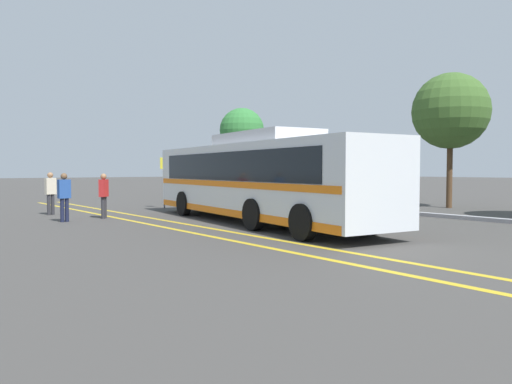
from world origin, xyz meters
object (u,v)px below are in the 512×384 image
object	(u,v)px
parked_car_1	(271,193)
tree_2	(242,131)
bus_stop_sign	(164,176)
pedestrian_1	(50,191)
parked_car_0	(211,189)
pedestrian_0	(64,194)
transit_bus	(256,178)
parked_car_2	(346,197)
pedestrian_2	(104,193)
tree_1	(451,111)

from	to	relation	value
parked_car_1	tree_2	size ratio (longest dim) A/B	0.63
bus_stop_sign	pedestrian_1	bearing A→B (deg)	-168.39
parked_car_0	bus_stop_sign	world-z (taller)	bus_stop_sign
parked_car_0	pedestrian_0	bearing A→B (deg)	-145.84
parked_car_1	pedestrian_1	size ratio (longest dim) A/B	2.20
pedestrian_0	pedestrian_1	distance (m)	3.31
pedestrian_1	transit_bus	bearing A→B (deg)	-67.14
transit_bus	parked_car_2	xyz separation A→B (m)	(-0.59, 5.32, -0.87)
pedestrian_0	pedestrian_1	bearing A→B (deg)	-101.14
transit_bus	tree_2	xyz separation A→B (m)	(-14.19, 9.67, 3.01)
parked_car_1	pedestrian_0	size ratio (longest dim) A/B	2.21
parked_car_2	pedestrian_0	size ratio (longest dim) A/B	2.33
pedestrian_0	pedestrian_2	world-z (taller)	pedestrian_0
parked_car_0	tree_2	distance (m)	6.59
pedestrian_2	tree_1	size ratio (longest dim) A/B	0.26
parked_car_1	pedestrian_1	world-z (taller)	pedestrian_1
parked_car_1	pedestrian_1	bearing A→B (deg)	-11.52
pedestrian_2	tree_1	xyz separation A→B (m)	(5.18, 15.61, 3.78)
bus_stop_sign	tree_1	bearing A→B (deg)	-28.98
parked_car_0	parked_car_2	xyz separation A→B (m)	(10.64, 0.08, -0.01)
parked_car_1	bus_stop_sign	size ratio (longest dim) A/B	1.54
pedestrian_1	bus_stop_sign	size ratio (longest dim) A/B	0.70
pedestrian_0	bus_stop_sign	world-z (taller)	bus_stop_sign
transit_bus	pedestrian_0	xyz separation A→B (m)	(-4.50, -5.32, -0.59)
pedestrian_2	tree_1	distance (m)	16.88
parked_car_0	pedestrian_2	bearing A→B (deg)	-143.10
parked_car_0	pedestrian_0	world-z (taller)	pedestrian_0
parked_car_1	tree_2	world-z (taller)	tree_2
pedestrian_2	bus_stop_sign	bearing A→B (deg)	-7.21
parked_car_0	tree_1	distance (m)	13.90
pedestrian_0	tree_1	bearing A→B (deg)	160.55
parked_car_0	tree_1	xyz separation A→B (m)	(11.51, 6.67, 4.04)
bus_stop_sign	tree_1	size ratio (longest dim) A/B	0.38
pedestrian_0	pedestrian_2	size ratio (longest dim) A/B	1.01
parked_car_0	tree_1	world-z (taller)	tree_1
transit_bus	tree_1	bearing A→B (deg)	6.32
bus_stop_sign	tree_1	xyz separation A→B (m)	(8.43, 11.35, 3.18)
transit_bus	pedestrian_0	size ratio (longest dim) A/B	7.41
parked_car_1	pedestrian_0	world-z (taller)	pedestrian_0
transit_bus	pedestrian_1	bearing A→B (deg)	129.89
transit_bus	parked_car_0	bearing A→B (deg)	72.63
parked_car_2	tree_1	distance (m)	7.78
pedestrian_2	pedestrian_0	bearing A→B (deg)	149.68
parked_car_1	pedestrian_1	xyz separation A→B (m)	(-2.17, -10.16, 0.30)
parked_car_0	pedestrian_0	xyz separation A→B (m)	(6.73, -10.56, 0.27)
parked_car_2	tree_1	world-z (taller)	tree_1
transit_bus	parked_car_0	size ratio (longest dim) A/B	2.92
parked_car_1	bus_stop_sign	xyz separation A→B (m)	(-2.55, -4.69, 0.88)
pedestrian_1	tree_2	world-z (taller)	tree_2
parked_car_0	tree_2	bearing A→B (deg)	35.36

